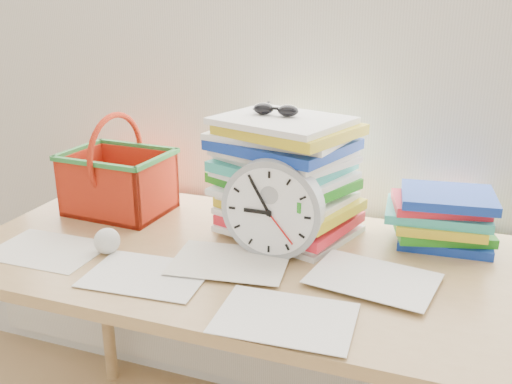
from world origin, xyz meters
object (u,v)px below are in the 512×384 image
at_px(basket, 117,165).
at_px(clock, 273,209).
at_px(book_stack, 440,217).
at_px(desk, 244,281).
at_px(paper_stack, 285,176).

bearing_deg(basket, clock, -11.05).
distance_m(clock, basket, 0.53).
relative_size(book_stack, basket, 0.96).
bearing_deg(book_stack, desk, -152.19).
distance_m(paper_stack, basket, 0.50).
relative_size(desk, book_stack, 5.10).
relative_size(paper_stack, clock, 1.44).
bearing_deg(paper_stack, basket, -177.90).
bearing_deg(clock, book_stack, 30.21).
relative_size(paper_stack, book_stack, 1.29).
relative_size(clock, basket, 0.86).
xyz_separation_m(paper_stack, book_stack, (0.40, 0.07, -0.09)).
bearing_deg(desk, basket, 161.71).
height_order(desk, book_stack, book_stack).
xyz_separation_m(desk, basket, (-0.45, 0.15, 0.22)).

